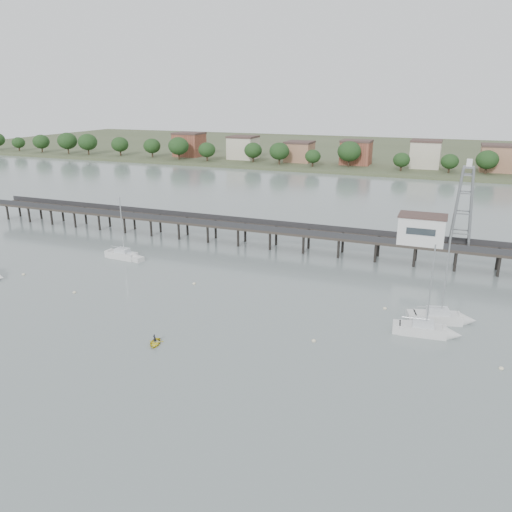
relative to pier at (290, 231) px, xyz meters
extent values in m
plane|color=gray|center=(0.00, -60.00, -3.79)|extent=(500.00, 500.00, 0.00)
cube|color=#2D2823|center=(0.00, 0.00, -0.04)|extent=(150.00, 5.00, 0.50)
cube|color=#333335|center=(0.00, -2.40, 0.76)|extent=(150.00, 0.12, 1.10)
cube|color=#333335|center=(0.00, 2.40, 0.76)|extent=(150.00, 0.12, 1.10)
cylinder|color=black|center=(-73.00, -1.90, -1.99)|extent=(0.50, 0.50, 4.40)
cylinder|color=black|center=(-73.00, 1.90, -1.99)|extent=(0.50, 0.50, 4.40)
cylinder|color=black|center=(0.00, -1.90, -1.99)|extent=(0.50, 0.50, 4.40)
cylinder|color=black|center=(0.00, 1.90, -1.99)|extent=(0.50, 0.50, 4.40)
cube|color=silver|center=(25.00, 0.00, 2.71)|extent=(8.00, 5.00, 5.00)
cube|color=#4C3833|center=(25.00, 0.00, 5.36)|extent=(8.40, 5.40, 0.30)
cube|color=slate|center=(31.50, 0.00, 14.36)|extent=(1.80, 1.80, 0.30)
cube|color=silver|center=(31.50, 0.00, 15.11)|extent=(0.90, 0.90, 1.20)
cube|color=silver|center=(-27.70, -17.35, -3.32)|extent=(5.82, 2.58, 1.65)
cone|color=silver|center=(-24.16, -17.58, -3.32)|extent=(2.51, 2.36, 2.21)
cube|color=silver|center=(-27.70, -17.35, -2.14)|extent=(2.64, 1.93, 0.75)
cylinder|color=#A5A8AA|center=(-27.31, -17.38, 2.84)|extent=(0.18, 0.18, 10.67)
cylinder|color=#A5A8AA|center=(-28.65, -17.29, -1.59)|extent=(3.32, 0.34, 0.12)
cube|color=silver|center=(29.35, -24.78, -3.32)|extent=(6.69, 3.97, 1.65)
cone|color=silver|center=(33.14, -23.77, -3.32)|extent=(3.15, 3.03, 2.44)
cube|color=silver|center=(29.35, -24.78, -2.14)|extent=(3.20, 2.60, 0.75)
cylinder|color=#A5A8AA|center=(29.78, -24.66, 3.39)|extent=(0.18, 0.18, 11.76)
cylinder|color=#A5A8AA|center=(28.34, -25.04, -1.59)|extent=(3.57, 1.06, 0.12)
cube|color=silver|center=(27.69, -29.43, -3.32)|extent=(6.08, 2.87, 1.65)
cone|color=silver|center=(31.35, -29.06, -3.32)|extent=(2.67, 2.52, 2.29)
cube|color=silver|center=(27.69, -29.43, -2.14)|extent=(2.78, 2.08, 0.75)
cylinder|color=#A5A8AA|center=(28.10, -29.39, 3.02)|extent=(0.18, 0.18, 11.03)
cylinder|color=#A5A8AA|center=(26.71, -29.53, -1.59)|extent=(3.43, 0.46, 0.12)
cube|color=silver|center=(-25.00, -17.51, -3.41)|extent=(4.25, 2.69, 1.10)
cube|color=silver|center=(-25.84, -17.27, -2.75)|extent=(1.63, 1.63, 0.66)
imported|color=yellow|center=(-3.36, -44.55, -3.79)|extent=(1.94, 1.09, 2.60)
imported|color=black|center=(-3.36, -44.55, -3.79)|extent=(0.42, 1.13, 0.27)
ellipsoid|color=beige|center=(36.76, -35.10, -3.71)|extent=(0.56, 0.56, 0.39)
ellipsoid|color=beige|center=(15.03, -36.45, -3.71)|extent=(0.56, 0.56, 0.39)
ellipsoid|color=beige|center=(-8.68, -24.26, -3.71)|extent=(0.56, 0.56, 0.39)
ellipsoid|color=beige|center=(-24.49, -34.58, -3.71)|extent=(0.56, 0.56, 0.39)
ellipsoid|color=beige|center=(-38.39, -31.23, -3.71)|extent=(0.56, 0.56, 0.39)
ellipsoid|color=beige|center=(22.08, -22.89, -3.71)|extent=(0.56, 0.56, 0.39)
cube|color=#475133|center=(0.00, 185.00, -3.29)|extent=(500.00, 170.00, 1.40)
cube|color=brown|center=(-90.00, 123.00, 1.91)|extent=(13.00, 10.50, 9.00)
cube|color=brown|center=(-62.00, 123.00, 1.91)|extent=(13.00, 10.50, 9.00)
cube|color=brown|center=(-35.00, 123.00, 1.91)|extent=(13.00, 10.50, 9.00)
cube|color=brown|center=(-10.00, 123.00, 1.91)|extent=(13.00, 10.50, 9.00)
cube|color=brown|center=(18.00, 123.00, 1.91)|extent=(13.00, 10.50, 9.00)
cube|color=brown|center=(45.00, 123.00, 1.91)|extent=(13.00, 10.50, 9.00)
ellipsoid|color=#183817|center=(-120.00, 111.00, 2.21)|extent=(8.00, 8.00, 6.80)
ellipsoid|color=#183817|center=(0.00, 111.00, 2.21)|extent=(8.00, 8.00, 6.80)
camera|label=1|loc=(29.01, -92.08, 26.21)|focal=35.00mm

